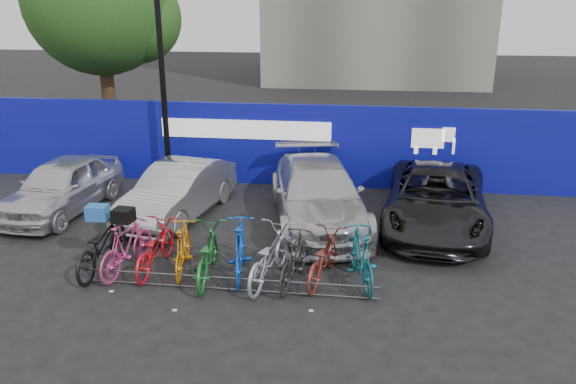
% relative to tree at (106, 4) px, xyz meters
% --- Properties ---
extents(ground, '(100.00, 100.00, 0.00)m').
position_rel_tree_xyz_m(ground, '(6.77, -10.06, -5.07)').
color(ground, black).
rests_on(ground, ground).
extents(hoarding, '(22.00, 0.18, 2.40)m').
position_rel_tree_xyz_m(hoarding, '(6.78, -4.06, -3.86)').
color(hoarding, '#091189').
rests_on(hoarding, ground).
extents(tree, '(5.40, 5.20, 7.80)m').
position_rel_tree_xyz_m(tree, '(0.00, 0.00, 0.00)').
color(tree, '#382314').
rests_on(tree, ground).
extents(lamppost, '(0.25, 0.50, 6.11)m').
position_rel_tree_xyz_m(lamppost, '(3.57, -4.66, -1.80)').
color(lamppost, black).
rests_on(lamppost, ground).
extents(bike_rack, '(5.60, 0.03, 0.30)m').
position_rel_tree_xyz_m(bike_rack, '(6.77, -10.66, -4.91)').
color(bike_rack, '#595B60').
rests_on(bike_rack, ground).
extents(car_0, '(1.97, 4.21, 1.39)m').
position_rel_tree_xyz_m(car_0, '(1.56, -7.06, -4.37)').
color(car_0, silver).
rests_on(car_0, ground).
extents(car_1, '(2.17, 4.27, 1.34)m').
position_rel_tree_xyz_m(car_1, '(4.64, -6.99, -4.40)').
color(car_1, '#A4A5A9').
rests_on(car_1, ground).
extents(car_2, '(3.12, 5.45, 1.49)m').
position_rel_tree_xyz_m(car_2, '(8.13, -6.96, -4.33)').
color(car_2, silver).
rests_on(car_2, ground).
extents(car_3, '(2.92, 5.29, 1.40)m').
position_rel_tree_xyz_m(car_3, '(10.96, -6.82, -4.37)').
color(car_3, black).
rests_on(car_3, ground).
extents(bike_0, '(0.77, 2.09, 1.09)m').
position_rel_tree_xyz_m(bike_0, '(4.02, -10.08, -4.52)').
color(bike_0, black).
rests_on(bike_0, ground).
extents(bike_1, '(0.85, 1.87, 1.08)m').
position_rel_tree_xyz_m(bike_1, '(4.58, -10.12, -4.53)').
color(bike_1, '#CA3B80').
rests_on(bike_1, ground).
extents(bike_2, '(0.73, 1.88, 0.98)m').
position_rel_tree_xyz_m(bike_2, '(5.10, -9.97, -4.58)').
color(bike_2, red).
rests_on(bike_2, ground).
extents(bike_3, '(0.73, 1.75, 1.02)m').
position_rel_tree_xyz_m(bike_3, '(5.69, -9.98, -4.56)').
color(bike_3, orange).
rests_on(bike_3, ground).
extents(bike_4, '(0.88, 2.05, 1.04)m').
position_rel_tree_xyz_m(bike_4, '(6.23, -10.20, -4.55)').
color(bike_4, '#1E6A2A').
rests_on(bike_4, ground).
extents(bike_5, '(0.82, 1.97, 1.15)m').
position_rel_tree_xyz_m(bike_5, '(6.85, -9.99, -4.49)').
color(bike_5, blue).
rests_on(bike_5, ground).
extents(bike_6, '(1.12, 2.14, 1.07)m').
position_rel_tree_xyz_m(bike_6, '(7.45, -10.15, -4.53)').
color(bike_6, '#9B9EA2').
rests_on(bike_6, ground).
extents(bike_7, '(0.80, 1.81, 1.05)m').
position_rel_tree_xyz_m(bike_7, '(7.95, -10.18, -4.54)').
color(bike_7, '#28282A').
rests_on(bike_7, ground).
extents(bike_8, '(1.04, 1.93, 0.96)m').
position_rel_tree_xyz_m(bike_8, '(8.49, -9.96, -4.59)').
color(bike_8, maroon).
rests_on(bike_8, ground).
extents(bike_9, '(0.96, 1.93, 1.12)m').
position_rel_tree_xyz_m(bike_9, '(9.21, -10.00, -4.51)').
color(bike_9, '#145E6C').
rests_on(bike_9, ground).
extents(cargo_crate, '(0.43, 0.34, 0.29)m').
position_rel_tree_xyz_m(cargo_crate, '(4.02, -10.08, -3.83)').
color(cargo_crate, blue).
rests_on(cargo_crate, bike_0).
extents(cargo_topcase, '(0.41, 0.37, 0.27)m').
position_rel_tree_xyz_m(cargo_topcase, '(4.58, -10.12, -3.85)').
color(cargo_topcase, black).
rests_on(cargo_topcase, bike_1).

